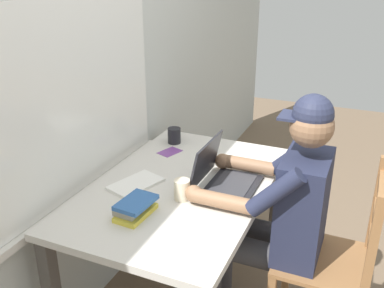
% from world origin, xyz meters
% --- Properties ---
extents(back_wall, '(6.00, 0.08, 2.60)m').
position_xyz_m(back_wall, '(-0.00, 0.49, 1.30)').
color(back_wall, beige).
rests_on(back_wall, ground).
extents(desk, '(1.29, 0.82, 0.74)m').
position_xyz_m(desk, '(0.00, 0.00, 0.64)').
color(desk, beige).
rests_on(desk, ground).
extents(seated_person, '(0.50, 0.60, 1.26)m').
position_xyz_m(seated_person, '(0.04, -0.48, 0.70)').
color(seated_person, '#232842').
rests_on(seated_person, ground).
extents(wooden_chair, '(0.42, 0.42, 0.96)m').
position_xyz_m(wooden_chair, '(0.04, -0.76, 0.47)').
color(wooden_chair, olive).
rests_on(wooden_chair, ground).
extents(laptop, '(0.33, 0.28, 0.23)m').
position_xyz_m(laptop, '(0.06, -0.19, 0.80)').
color(laptop, '#232328').
rests_on(laptop, desk).
extents(computer_mouse, '(0.06, 0.10, 0.03)m').
position_xyz_m(computer_mouse, '(0.30, -0.28, 0.76)').
color(computer_mouse, '#232328').
rests_on(computer_mouse, desk).
extents(coffee_mug_white, '(0.11, 0.07, 0.10)m').
position_xyz_m(coffee_mug_white, '(-0.13, -0.06, 0.79)').
color(coffee_mug_white, beige).
rests_on(coffee_mug_white, desk).
extents(coffee_mug_dark, '(0.12, 0.08, 0.09)m').
position_xyz_m(coffee_mug_dark, '(0.47, 0.27, 0.79)').
color(coffee_mug_dark, black).
rests_on(coffee_mug_dark, desk).
extents(book_stack_main, '(0.20, 0.14, 0.07)m').
position_xyz_m(book_stack_main, '(-0.34, 0.07, 0.78)').
color(book_stack_main, gold).
rests_on(book_stack_main, desk).
extents(paper_pile_near_laptop, '(0.29, 0.23, 0.01)m').
position_xyz_m(paper_pile_near_laptop, '(-0.10, 0.20, 0.75)').
color(paper_pile_near_laptop, white).
rests_on(paper_pile_near_laptop, desk).
extents(landscape_photo_print, '(0.15, 0.13, 0.00)m').
position_xyz_m(landscape_photo_print, '(0.33, 0.23, 0.74)').
color(landscape_photo_print, '#7A4293').
rests_on(landscape_photo_print, desk).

